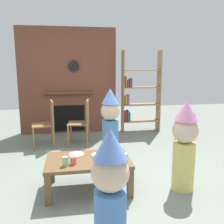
{
  "coord_description": "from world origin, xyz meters",
  "views": [
    {
      "loc": [
        -0.46,
        -3.19,
        1.55
      ],
      "look_at": [
        0.15,
        0.4,
        0.87
      ],
      "focal_mm": 39.49,
      "sensor_mm": 36.0,
      "label": 1
    }
  ],
  "objects_px": {
    "paper_plate_front": "(76,154)",
    "coffee_table": "(88,164)",
    "potted_plant_tall": "(186,121)",
    "paper_plate_rear": "(98,155)",
    "dining_chair_middle": "(83,120)",
    "bookshelf": "(138,95)",
    "child_with_cone_hat": "(110,192)",
    "paper_cup_near_right": "(65,161)",
    "child_by_the_chairs": "(110,121)",
    "birthday_cake_slice": "(113,153)",
    "paper_cup_near_left": "(125,158)",
    "child_in_pink": "(185,143)",
    "dining_chair_left": "(48,121)",
    "paper_cup_center": "(73,160)"
  },
  "relations": [
    {
      "from": "child_with_cone_hat",
      "to": "paper_cup_near_right",
      "type": "bearing_deg",
      "value": 15.89
    },
    {
      "from": "child_in_pink",
      "to": "dining_chair_left",
      "type": "relative_size",
      "value": 1.28
    },
    {
      "from": "paper_cup_near_left",
      "to": "dining_chair_left",
      "type": "relative_size",
      "value": 0.12
    },
    {
      "from": "child_in_pink",
      "to": "child_by_the_chairs",
      "type": "bearing_deg",
      "value": -52.65
    },
    {
      "from": "paper_cup_near_right",
      "to": "child_with_cone_hat",
      "type": "distance_m",
      "value": 1.06
    },
    {
      "from": "bookshelf",
      "to": "child_in_pink",
      "type": "height_order",
      "value": "bookshelf"
    },
    {
      "from": "paper_cup_near_left",
      "to": "paper_cup_near_right",
      "type": "bearing_deg",
      "value": 179.57
    },
    {
      "from": "bookshelf",
      "to": "child_with_cone_hat",
      "type": "bearing_deg",
      "value": -108.45
    },
    {
      "from": "paper_plate_rear",
      "to": "paper_cup_near_right",
      "type": "bearing_deg",
      "value": -145.91
    },
    {
      "from": "child_by_the_chairs",
      "to": "paper_plate_rear",
      "type": "bearing_deg",
      "value": 4.37
    },
    {
      "from": "paper_plate_rear",
      "to": "dining_chair_middle",
      "type": "relative_size",
      "value": 0.18
    },
    {
      "from": "paper_plate_rear",
      "to": "potted_plant_tall",
      "type": "bearing_deg",
      "value": 40.48
    },
    {
      "from": "paper_plate_front",
      "to": "dining_chair_left",
      "type": "xyz_separation_m",
      "value": [
        -0.51,
        1.66,
        0.1
      ]
    },
    {
      "from": "paper_plate_front",
      "to": "coffee_table",
      "type": "bearing_deg",
      "value": -50.91
    },
    {
      "from": "child_by_the_chairs",
      "to": "dining_chair_middle",
      "type": "distance_m",
      "value": 0.81
    },
    {
      "from": "paper_cup_center",
      "to": "dining_chair_middle",
      "type": "height_order",
      "value": "dining_chair_middle"
    },
    {
      "from": "coffee_table",
      "to": "child_by_the_chairs",
      "type": "height_order",
      "value": "child_by_the_chairs"
    },
    {
      "from": "paper_plate_rear",
      "to": "birthday_cake_slice",
      "type": "bearing_deg",
      "value": -19.76
    },
    {
      "from": "paper_cup_near_right",
      "to": "paper_plate_front",
      "type": "relative_size",
      "value": 0.57
    },
    {
      "from": "paper_cup_near_right",
      "to": "child_by_the_chairs",
      "type": "height_order",
      "value": "child_by_the_chairs"
    },
    {
      "from": "coffee_table",
      "to": "child_by_the_chairs",
      "type": "xyz_separation_m",
      "value": [
        0.46,
        1.15,
        0.28
      ]
    },
    {
      "from": "paper_cup_center",
      "to": "birthday_cake_slice",
      "type": "xyz_separation_m",
      "value": [
        0.51,
        0.17,
        -0.0
      ]
    },
    {
      "from": "bookshelf",
      "to": "dining_chair_left",
      "type": "distance_m",
      "value": 2.21
    },
    {
      "from": "child_by_the_chairs",
      "to": "dining_chair_middle",
      "type": "bearing_deg",
      "value": -125.65
    },
    {
      "from": "paper_cup_near_left",
      "to": "child_with_cone_hat",
      "type": "relative_size",
      "value": 0.1
    },
    {
      "from": "child_with_cone_hat",
      "to": "potted_plant_tall",
      "type": "xyz_separation_m",
      "value": [
        2.14,
        3.05,
        -0.2
      ]
    },
    {
      "from": "paper_cup_center",
      "to": "child_with_cone_hat",
      "type": "xyz_separation_m",
      "value": [
        0.28,
        -1.02,
        0.12
      ]
    },
    {
      "from": "birthday_cake_slice",
      "to": "bookshelf",
      "type": "bearing_deg",
      "value": 68.39
    },
    {
      "from": "paper_plate_rear",
      "to": "child_in_pink",
      "type": "distance_m",
      "value": 1.11
    },
    {
      "from": "coffee_table",
      "to": "paper_plate_front",
      "type": "xyz_separation_m",
      "value": [
        -0.14,
        0.17,
        0.07
      ]
    },
    {
      "from": "child_in_pink",
      "to": "dining_chair_middle",
      "type": "xyz_separation_m",
      "value": [
        -1.15,
        2.02,
        -0.1
      ]
    },
    {
      "from": "paper_cup_center",
      "to": "child_by_the_chairs",
      "type": "distance_m",
      "value": 1.44
    },
    {
      "from": "child_by_the_chairs",
      "to": "paper_cup_near_right",
      "type": "bearing_deg",
      "value": -7.24
    },
    {
      "from": "paper_plate_front",
      "to": "dining_chair_left",
      "type": "relative_size",
      "value": 0.22
    },
    {
      "from": "paper_cup_near_right",
      "to": "paper_plate_front",
      "type": "distance_m",
      "value": 0.37
    },
    {
      "from": "paper_plate_front",
      "to": "potted_plant_tall",
      "type": "bearing_deg",
      "value": 36.05
    },
    {
      "from": "child_by_the_chairs",
      "to": "coffee_table",
      "type": "bearing_deg",
      "value": 0.0
    },
    {
      "from": "bookshelf",
      "to": "birthday_cake_slice",
      "type": "xyz_separation_m",
      "value": [
        -1.05,
        -2.64,
        -0.42
      ]
    },
    {
      "from": "paper_cup_near_right",
      "to": "dining_chair_middle",
      "type": "height_order",
      "value": "dining_chair_middle"
    },
    {
      "from": "coffee_table",
      "to": "dining_chair_left",
      "type": "relative_size",
      "value": 1.15
    },
    {
      "from": "bookshelf",
      "to": "paper_cup_near_left",
      "type": "relative_size",
      "value": 17.9
    },
    {
      "from": "paper_plate_rear",
      "to": "dining_chair_middle",
      "type": "bearing_deg",
      "value": 93.25
    },
    {
      "from": "child_with_cone_hat",
      "to": "child_by_the_chairs",
      "type": "xyz_separation_m",
      "value": [
        0.37,
        2.3,
        0.05
      ]
    },
    {
      "from": "paper_cup_near_right",
      "to": "child_in_pink",
      "type": "xyz_separation_m",
      "value": [
        1.46,
        -0.02,
        0.14
      ]
    },
    {
      "from": "coffee_table",
      "to": "paper_cup_center",
      "type": "xyz_separation_m",
      "value": [
        -0.18,
        -0.13,
        0.11
      ]
    },
    {
      "from": "paper_plate_rear",
      "to": "child_with_cone_hat",
      "type": "bearing_deg",
      "value": -91.77
    },
    {
      "from": "child_with_cone_hat",
      "to": "paper_plate_front",
      "type": "bearing_deg",
      "value": 5.33
    },
    {
      "from": "paper_cup_near_left",
      "to": "dining_chair_middle",
      "type": "bearing_deg",
      "value": 101.14
    },
    {
      "from": "birthday_cake_slice",
      "to": "dining_chair_middle",
      "type": "relative_size",
      "value": 0.11
    },
    {
      "from": "paper_cup_near_right",
      "to": "child_with_cone_hat",
      "type": "relative_size",
      "value": 0.1
    }
  ]
}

